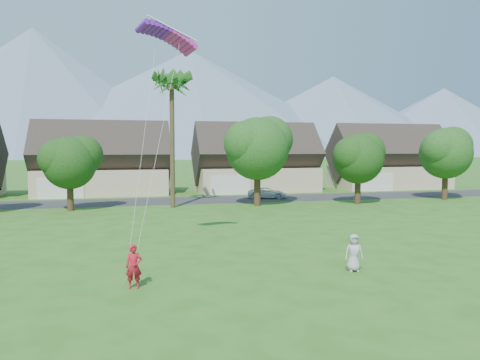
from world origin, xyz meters
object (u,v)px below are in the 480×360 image
object	(u,v)px
kite_flyer	(134,267)
watcher	(354,253)
parked_car	(267,193)
parafoil_kite	(168,34)

from	to	relation	value
kite_flyer	watcher	size ratio (longest dim) A/B	1.04
kite_flyer	watcher	world-z (taller)	kite_flyer
parked_car	parafoil_kite	bearing A→B (deg)	166.78
kite_flyer	parked_car	size ratio (longest dim) A/B	0.41
watcher	parafoil_kite	distance (m)	14.32
watcher	parafoil_kite	bearing A→B (deg)	154.22
kite_flyer	watcher	bearing A→B (deg)	4.80
watcher	parafoil_kite	xyz separation A→B (m)	(-7.76, 5.72, 10.58)
watcher	parked_car	xyz separation A→B (m)	(4.89, 29.88, -0.25)
kite_flyer	parked_car	xyz separation A→B (m)	(14.59, 30.23, -0.29)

